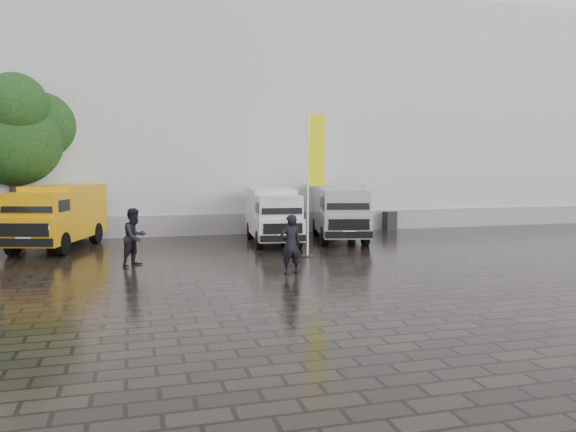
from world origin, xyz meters
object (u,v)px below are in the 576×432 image
at_px(wheelie_bin, 390,221).
at_px(van_yellow, 57,217).
at_px(person_tent, 135,237).
at_px(van_white, 273,216).
at_px(person_front, 291,244).
at_px(van_silver, 339,212).
at_px(flagpole, 313,174).

bearing_deg(wheelie_bin, van_yellow, -172.66).
bearing_deg(person_tent, van_white, -10.58).
distance_m(van_yellow, person_front, 10.60).
distance_m(person_front, person_tent, 5.32).
distance_m(van_white, person_tent, 7.05).
distance_m(van_silver, person_front, 8.23).
relative_size(flagpole, wheelie_bin, 5.52).
height_order(van_white, person_front, van_white).
relative_size(flagpole, person_front, 2.93).
relative_size(wheelie_bin, person_front, 0.53).
relative_size(van_silver, wheelie_bin, 5.99).
xyz_separation_m(flagpole, person_tent, (-6.26, -0.31, -2.05)).
bearing_deg(van_silver, flagpole, -109.41).
bearing_deg(wheelie_bin, van_white, -158.03).
xyz_separation_m(flagpole, wheelie_bin, (6.40, 6.79, -2.52)).
distance_m(wheelie_bin, person_front, 12.73).
xyz_separation_m(van_white, person_tent, (-5.72, -4.13, -0.21)).
xyz_separation_m(van_white, person_front, (-1.15, -6.85, -0.25)).
bearing_deg(flagpole, van_silver, 57.55).
distance_m(van_yellow, flagpole, 10.36).
xyz_separation_m(van_yellow, van_white, (8.64, -0.63, -0.09)).
xyz_separation_m(wheelie_bin, person_tent, (-12.66, -7.10, 0.47)).
relative_size(van_white, wheelie_bin, 5.55).
relative_size(van_yellow, wheelie_bin, 5.61).
distance_m(van_yellow, person_tent, 5.60).
relative_size(van_silver, flagpole, 1.08).
xyz_separation_m(van_silver, wheelie_bin, (3.85, 2.78, -0.77)).
distance_m(van_silver, wheelie_bin, 4.81).
distance_m(van_yellow, van_white, 8.67).
bearing_deg(person_tent, person_front, -77.18).
bearing_deg(flagpole, wheelie_bin, 46.71).
xyz_separation_m(van_yellow, person_front, (7.50, -7.48, -0.34)).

